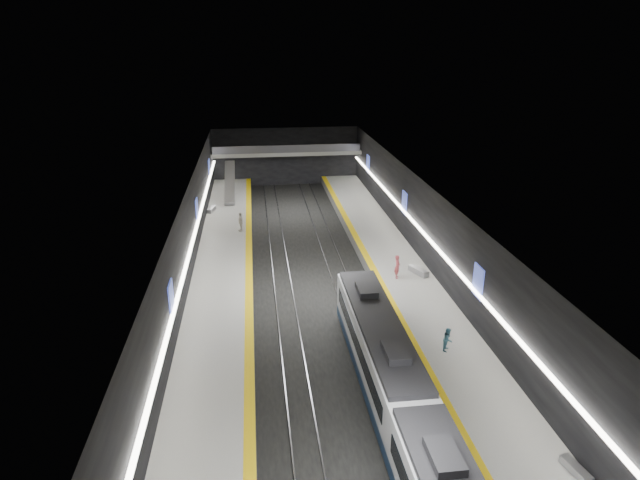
{
  "coord_description": "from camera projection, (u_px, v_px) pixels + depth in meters",
  "views": [
    {
      "loc": [
        -4.48,
        -38.45,
        19.73
      ],
      "look_at": [
        1.24,
        6.91,
        2.2
      ],
      "focal_mm": 30.0,
      "sensor_mm": 36.0,
      "label": 1
    }
  ],
  "objects": [
    {
      "name": "cove_light_left",
      "position": [
        188.0,
        259.0,
        40.7
      ],
      "size": [
        0.25,
        68.6,
        0.12
      ],
      "primitive_type": "cube",
      "color": "white",
      "rests_on": "wall_left"
    },
    {
      "name": "ceiling",
      "position": [
        315.0,
        202.0,
        40.34
      ],
      "size": [
        20.0,
        70.0,
        0.04
      ],
      "primitive_type": "cube",
      "rotation": [
        3.14,
        0.0,
        0.0
      ],
      "color": "beige",
      "rests_on": "wall_left"
    },
    {
      "name": "passenger_left_a",
      "position": [
        240.0,
        222.0,
        54.38
      ],
      "size": [
        0.84,
        1.25,
        1.96
      ],
      "primitive_type": "imported",
      "rotation": [
        0.0,
        0.0,
        -1.22
      ],
      "color": "silver",
      "rests_on": "platform_left"
    },
    {
      "name": "mezzanine_bridge",
      "position": [
        287.0,
        152.0,
        71.91
      ],
      "size": [
        20.0,
        3.0,
        1.5
      ],
      "color": "gray",
      "rests_on": "wall_left"
    },
    {
      "name": "ground",
      "position": [
        315.0,
        296.0,
        43.21
      ],
      "size": [
        70.0,
        70.0,
        0.0
      ],
      "primitive_type": "plane",
      "color": "black",
      "rests_on": "ground"
    },
    {
      "name": "rails",
      "position": [
        315.0,
        296.0,
        43.19
      ],
      "size": [
        6.52,
        70.0,
        0.12
      ],
      "color": "gray",
      "rests_on": "ground"
    },
    {
      "name": "wall_back",
      "position": [
        286.0,
        157.0,
        74.2
      ],
      "size": [
        20.0,
        0.04,
        8.0
      ],
      "primitive_type": "cube",
      "color": "black",
      "rests_on": "ground"
    },
    {
      "name": "passenger_right_a",
      "position": [
        397.0,
        267.0,
        43.82
      ],
      "size": [
        0.64,
        0.82,
        1.98
      ],
      "primitive_type": "imported",
      "rotation": [
        0.0,
        0.0,
        1.32
      ],
      "color": "#B2424B",
      "rests_on": "platform_right"
    },
    {
      "name": "bench_left_far",
      "position": [
        211.0,
        210.0,
        60.74
      ],
      "size": [
        0.97,
        1.93,
        0.46
      ],
      "primitive_type": "cube",
      "rotation": [
        0.0,
        0.0,
        -0.26
      ],
      "color": "#99999E",
      "rests_on": "platform_left"
    },
    {
      "name": "train",
      "position": [
        414.0,
        431.0,
        25.32
      ],
      "size": [
        2.69,
        30.05,
        3.6
      ],
      "color": "#10233C",
      "rests_on": "ground"
    },
    {
      "name": "tactile_strip_right",
      "position": [
        380.0,
        281.0,
        43.46
      ],
      "size": [
        0.6,
        70.0,
        0.02
      ],
      "primitive_type": "cube",
      "color": "yellow",
      "rests_on": "platform_right"
    },
    {
      "name": "platform_left",
      "position": [
        221.0,
        296.0,
        42.15
      ],
      "size": [
        5.0,
        70.0,
        1.0
      ],
      "primitive_type": "cube",
      "color": "slate",
      "rests_on": "ground"
    },
    {
      "name": "bench_right_near",
      "position": [
        576.0,
        470.0,
        24.37
      ],
      "size": [
        0.77,
        1.74,
        0.41
      ],
      "primitive_type": "cube",
      "rotation": [
        0.0,
        0.0,
        0.18
      ],
      "color": "#99999E",
      "rests_on": "platform_right"
    },
    {
      "name": "cove_light_right",
      "position": [
        436.0,
        247.0,
        42.99
      ],
      "size": [
        0.25,
        68.6,
        0.12
      ],
      "primitive_type": "cube",
      "color": "white",
      "rests_on": "wall_right"
    },
    {
      "name": "tactile_strip_left",
      "position": [
        249.0,
        289.0,
        42.22
      ],
      "size": [
        0.6,
        70.0,
        0.02
      ],
      "primitive_type": "cube",
      "color": "yellow",
      "rests_on": "platform_left"
    },
    {
      "name": "tile_surface_right",
      "position": [
        406.0,
        280.0,
        43.72
      ],
      "size": [
        5.0,
        70.0,
        0.02
      ],
      "primitive_type": "cube",
      "color": "#9E9E99",
      "rests_on": "platform_right"
    },
    {
      "name": "tile_surface_left",
      "position": [
        221.0,
        290.0,
        41.97
      ],
      "size": [
        5.0,
        70.0,
        0.02
      ],
      "primitive_type": "cube",
      "color": "#9E9E99",
      "rests_on": "platform_left"
    },
    {
      "name": "bench_right_far",
      "position": [
        418.0,
        271.0,
        44.81
      ],
      "size": [
        1.32,
        2.09,
        0.5
      ],
      "primitive_type": "cube",
      "rotation": [
        0.0,
        0.0,
        0.41
      ],
      "color": "#99999E",
      "rests_on": "platform_right"
    },
    {
      "name": "platform_right",
      "position": [
        406.0,
        286.0,
        43.91
      ],
      "size": [
        5.0,
        70.0,
        1.0
      ],
      "primitive_type": "cube",
      "color": "slate",
      "rests_on": "ground"
    },
    {
      "name": "escalator",
      "position": [
        230.0,
        183.0,
        65.38
      ],
      "size": [
        1.2,
        7.5,
        3.92
      ],
      "primitive_type": "cube",
      "rotation": [
        0.44,
        0.0,
        0.0
      ],
      "color": "#99999E",
      "rests_on": "platform_left"
    },
    {
      "name": "passenger_right_b",
      "position": [
        448.0,
        339.0,
        33.75
      ],
      "size": [
        0.91,
        0.95,
        1.55
      ],
      "primitive_type": "imported",
      "rotation": [
        0.0,
        0.0,
        0.97
      ],
      "color": "teal",
      "rests_on": "platform_right"
    },
    {
      "name": "wall_left",
      "position": [
        185.0,
        257.0,
        40.61
      ],
      "size": [
        0.04,
        70.0,
        8.0
      ],
      "primitive_type": "cube",
      "color": "black",
      "rests_on": "ground"
    },
    {
      "name": "wall_right",
      "position": [
        439.0,
        245.0,
        42.95
      ],
      "size": [
        0.04,
        70.0,
        8.0
      ],
      "primitive_type": "cube",
      "color": "black",
      "rests_on": "ground"
    },
    {
      "name": "ad_posters",
      "position": [
        314.0,
        240.0,
        42.52
      ],
      "size": [
        19.94,
        53.5,
        2.2
      ],
      "color": "#4458CE",
      "rests_on": "wall_left"
    }
  ]
}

